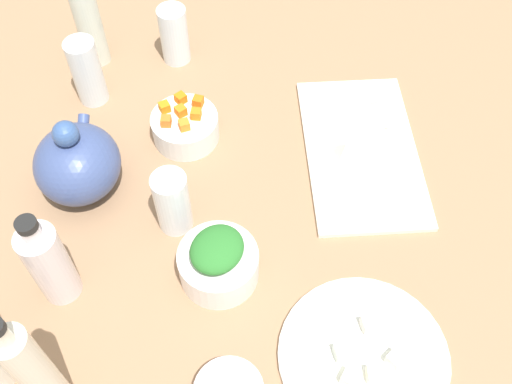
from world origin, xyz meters
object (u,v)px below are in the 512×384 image
Objects in this scene: teapot at (77,163)px; drinking_glass_1 at (87,72)px; bottle_3 at (88,22)px; cutting_board at (361,151)px; bottle_1 at (49,263)px; bowl_greens at (219,265)px; drinking_glass_0 at (174,35)px; plate_tofu at (363,356)px; bowl_carrots at (185,127)px; drinking_glass_2 at (172,202)px; bottle_0 at (36,373)px.

teapot is 1.22× the size of drinking_glass_1.
cutting_board is at bearing -113.95° from bottle_3.
bowl_greens is at bearing -82.50° from bottle_1.
teapot is at bearing 55.80° from bowl_greens.
drinking_glass_0 is at bearing -87.09° from bottle_3.
bowl_carrots is at bearing 35.74° from plate_tofu.
drinking_glass_2 is (12.98, -16.85, -2.23)cm from bottle_1.
bottle_0 reaches higher than plate_tofu.
bottle_3 is at bearing 27.26° from drinking_glass_2.
bottle_1 is at bearing -175.87° from bottle_3.
bowl_greens is at bearing 136.37° from cutting_board.
bowl_carrots is (3.06, 33.00, 2.13)cm from cutting_board.
drinking_glass_2 is at bearing -113.49° from teapot.
teapot is 0.73× the size of bottle_3.
drinking_glass_0 is (53.97, -12.72, -2.29)cm from bottle_1.
drinking_glass_1 reaches higher than cutting_board.
bottle_0 reaches higher than bottle_3.
bottle_1 reaches higher than drinking_glass_0.
bottle_0 is at bearing 135.39° from cutting_board.
bottle_3 reaches higher than drinking_glass_1.
bowl_greens is at bearing -164.31° from bowl_carrots.
drinking_glass_2 is at bearing 52.88° from plate_tofu.
bottle_0 is at bearing 134.21° from bowl_greens.
cutting_board is 39.47cm from plate_tofu.
bottle_1 is 21.38cm from drinking_glass_2.
bottle_3 reaches higher than bowl_greens.
drinking_glass_2 is (9.70, 8.08, 3.11)cm from bowl_greens.
bowl_carrots is at bearing 15.69° from bowl_greens.
bowl_carrots is 1.00× the size of drinking_glass_2.
bottle_3 is 1.88× the size of drinking_glass_2.
teapot is 1.37× the size of drinking_glass_2.
cutting_board is at bearing -44.61° from bottle_0.
bottle_0 is at bearing -174.42° from teapot.
drinking_glass_0 is (64.03, 34.58, 5.59)cm from plate_tofu.
plate_tofu is 72.99cm from drinking_glass_0.
cutting_board is 44.84cm from drinking_glass_0.
drinking_glass_2 is at bearing 39.79° from bowl_greens.
drinking_glass_2 reaches higher than bowl_greens.
bottle_3 reaches higher than plate_tofu.
bottle_3 reaches higher than cutting_board.
bottle_1 is (-20.44, -0.32, 2.01)cm from teapot.
teapot is at bearing 124.99° from bowl_carrots.
drinking_glass_2 is (-29.04, -19.51, -0.78)cm from drinking_glass_1.
bottle_1 is at bearing 166.74° from drinking_glass_0.
drinking_glass_2 is (-7.46, -17.17, -0.22)cm from teapot.
drinking_glass_1 is at bearing 3.62° from bottle_1.
drinking_glass_2 is at bearing -174.25° from drinking_glass_0.
cutting_board is 1.30× the size of bottle_0.
drinking_glass_1 is (-11.95, 15.38, 0.83)cm from drinking_glass_0.
bottle_3 is at bearing 5.84° from bottle_0.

